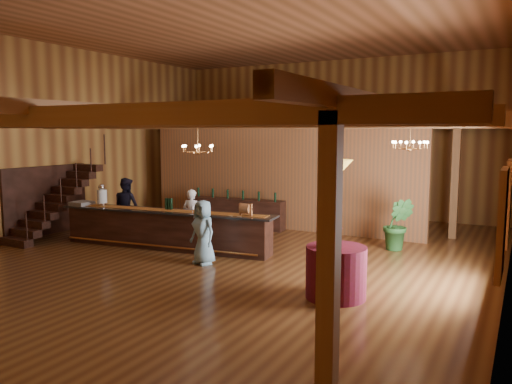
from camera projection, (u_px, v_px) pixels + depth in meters
The scene contains 29 objects.
floor at pixel (233, 254), 12.26m from camera, with size 14.00×14.00×0.00m, color brown.
ceiling at pixel (232, 23), 11.59m from camera, with size 14.00×14.00×0.00m, color #A8633C.
wall_back at pixel (333, 138), 18.03m from camera, with size 12.00×0.10×5.50m, color #A87532.
wall_left at pixel (60, 139), 14.78m from camera, with size 0.10×14.00×5.50m, color #A87532.
beam_grid at pixel (243, 121), 12.31m from camera, with size 11.90×13.90×0.39m.
support_posts at pixel (222, 191), 11.63m from camera, with size 9.20×10.20×3.20m.
partition_wall at pixel (278, 178), 15.36m from camera, with size 9.00×0.18×3.10m, color brown.
window_right_front at pixel (503, 224), 7.85m from camera, with size 0.12×1.05×1.75m, color white.
window_right_back at pixel (509, 203), 10.12m from camera, with size 0.12×1.05×1.75m, color white.
staircase at pixel (54, 202), 14.09m from camera, with size 1.00×2.80×2.00m.
backroom_boxes at pixel (309, 203), 17.13m from camera, with size 4.10×0.60×1.10m.
tasting_bar at pixel (166, 229), 12.79m from camera, with size 5.97×1.50×1.00m.
beverage_dispenser at pixel (102, 195), 13.45m from camera, with size 0.26×0.26×0.60m.
glass_rack_tray at pixel (82, 203), 13.61m from camera, with size 0.50×0.50×0.10m, color gray.
raffle_drum at pixel (246, 209), 11.86m from camera, with size 0.34×0.24×0.30m.
bar_bottle_0 at pixel (166, 204), 12.83m from camera, with size 0.07×0.07×0.30m, color black.
bar_bottle_1 at pixel (169, 204), 12.80m from camera, with size 0.07×0.07×0.30m, color black.
bar_bottle_2 at pixel (171, 204), 12.78m from camera, with size 0.07×0.07×0.30m, color black.
backbar_shelf at pixel (235, 213), 15.60m from camera, with size 3.19×0.50×0.90m, color #402017.
round_table at pixel (336, 272), 8.98m from camera, with size 1.09×1.09×0.94m, color maroon.
chandelier_left at pixel (198, 148), 12.07m from camera, with size 0.80×0.80×0.77m.
chandelier_right at pixel (410, 145), 11.37m from camera, with size 0.80×0.80×0.66m.
pendant_lamp at pixel (338, 165), 8.75m from camera, with size 0.52×0.52×0.90m.
bartender at pixel (192, 216), 13.33m from camera, with size 0.53×0.35×1.46m, color white.
staff_second at pixel (127, 206), 14.48m from camera, with size 0.81×0.63×1.66m, color black.
guest at pixel (203, 232), 11.25m from camera, with size 0.72×0.47×1.47m, color #7CAABF.
floor_plant at pixel (398, 224), 12.54m from camera, with size 0.74×0.60×1.34m, color #23501F.
table_flowers at pixel (332, 232), 8.84m from camera, with size 0.50×0.44×0.56m, color #D02F52.
table_vase at pixel (337, 240), 8.85m from camera, with size 0.13×0.13×0.27m, color #C88141.
Camera 1 is at (6.24, -10.25, 3.00)m, focal length 35.00 mm.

